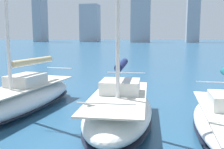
{
  "coord_description": "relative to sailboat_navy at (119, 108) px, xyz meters",
  "views": [
    {
      "loc": [
        -1.96,
        3.97,
        3.75
      ],
      "look_at": [
        0.15,
        -6.4,
        2.2
      ],
      "focal_mm": 42.0,
      "sensor_mm": 36.0,
      "label": 1
    }
  ],
  "objects": [
    {
      "name": "city_skyline",
      "position": [
        -6.13,
        -153.04,
        19.91
      ],
      "size": [
        169.42,
        22.63,
        51.93
      ],
      "color": "gray",
      "rests_on": "ground"
    },
    {
      "name": "sailboat_tan",
      "position": [
        5.12,
        -0.95,
        -0.03
      ],
      "size": [
        3.18,
        9.11,
        10.91
      ],
      "color": "silver",
      "rests_on": "ground"
    },
    {
      "name": "sailboat_navy",
      "position": [
        0.0,
        0.0,
        0.0
      ],
      "size": [
        3.15,
        7.43,
        11.46
      ],
      "color": "white",
      "rests_on": "ground"
    }
  ]
}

